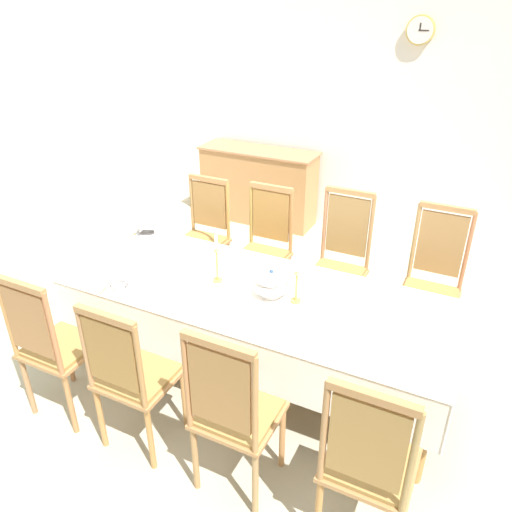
{
  "coord_description": "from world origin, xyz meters",
  "views": [
    {
      "loc": [
        1.31,
        -2.69,
        2.58
      ],
      "look_at": [
        -0.03,
        0.02,
        0.97
      ],
      "focal_mm": 35.09,
      "sensor_mm": 36.0,
      "label": 1
    }
  ],
  "objects_px": {
    "bowl_near_right": "(119,288)",
    "sideboard": "(258,185)",
    "chair_south_c": "(233,410)",
    "mounted_clock": "(420,30)",
    "candlestick_east": "(297,285)",
    "chair_south_d": "(368,462)",
    "chair_south_b": "(131,374)",
    "soup_tureen": "(271,283)",
    "chair_north_d": "(432,281)",
    "dining_table": "(255,300)",
    "spoon_primary": "(137,231)",
    "chair_north_c": "(340,260)",
    "candlestick_west": "(217,263)",
    "chair_north_b": "(264,246)",
    "spoon_secondary": "(108,284)",
    "chair_south_a": "(52,343)",
    "bowl_near_left": "(147,234)",
    "chair_north_a": "(204,234)"
  },
  "relations": [
    {
      "from": "chair_south_c",
      "to": "bowl_near_right",
      "type": "xyz_separation_m",
      "value": [
        -1.17,
        0.51,
        0.17
      ]
    },
    {
      "from": "chair_north_d",
      "to": "sideboard",
      "type": "bearing_deg",
      "value": -36.08
    },
    {
      "from": "chair_south_d",
      "to": "bowl_near_right",
      "type": "bearing_deg",
      "value": 165.17
    },
    {
      "from": "chair_south_d",
      "to": "spoon_primary",
      "type": "height_order",
      "value": "chair_south_d"
    },
    {
      "from": "chair_south_b",
      "to": "soup_tureen",
      "type": "height_order",
      "value": "chair_south_b"
    },
    {
      "from": "chair_south_d",
      "to": "mounted_clock",
      "type": "height_order",
      "value": "mounted_clock"
    },
    {
      "from": "chair_south_d",
      "to": "spoon_secondary",
      "type": "xyz_separation_m",
      "value": [
        -2.03,
        0.53,
        0.15
      ]
    },
    {
      "from": "bowl_near_right",
      "to": "sideboard",
      "type": "distance_m",
      "value": 3.07
    },
    {
      "from": "chair_south_b",
      "to": "chair_south_d",
      "type": "xyz_separation_m",
      "value": [
        1.43,
        -0.0,
        0.01
      ]
    },
    {
      "from": "chair_south_c",
      "to": "mounted_clock",
      "type": "height_order",
      "value": "mounted_clock"
    },
    {
      "from": "chair_south_c",
      "to": "soup_tureen",
      "type": "height_order",
      "value": "chair_south_c"
    },
    {
      "from": "chair_south_c",
      "to": "sideboard",
      "type": "distance_m",
      "value": 3.88
    },
    {
      "from": "chair_north_d",
      "to": "sideboard",
      "type": "relative_size",
      "value": 0.82
    },
    {
      "from": "chair_south_a",
      "to": "bowl_near_left",
      "type": "xyz_separation_m",
      "value": [
        -0.22,
        1.3,
        0.17
      ]
    },
    {
      "from": "candlestick_east",
      "to": "sideboard",
      "type": "xyz_separation_m",
      "value": [
        -1.56,
        2.61,
        -0.42
      ]
    },
    {
      "from": "chair_north_c",
      "to": "candlestick_west",
      "type": "xyz_separation_m",
      "value": [
        -0.63,
        -0.92,
        0.28
      ]
    },
    {
      "from": "bowl_near_left",
      "to": "bowl_near_right",
      "type": "relative_size",
      "value": 1.03
    },
    {
      "from": "soup_tureen",
      "to": "chair_north_d",
      "type": "bearing_deg",
      "value": 44.46
    },
    {
      "from": "bowl_near_left",
      "to": "candlestick_west",
      "type": "bearing_deg",
      "value": -22.57
    },
    {
      "from": "chair_north_b",
      "to": "chair_north_d",
      "type": "relative_size",
      "value": 0.94
    },
    {
      "from": "chair_north_b",
      "to": "soup_tureen",
      "type": "bearing_deg",
      "value": 117.92
    },
    {
      "from": "chair_south_d",
      "to": "bowl_near_right",
      "type": "xyz_separation_m",
      "value": [
        -1.91,
        0.51,
        0.17
      ]
    },
    {
      "from": "candlestick_east",
      "to": "chair_south_d",
      "type": "bearing_deg",
      "value": -50.48
    },
    {
      "from": "dining_table",
      "to": "chair_south_c",
      "type": "relative_size",
      "value": 2.41
    },
    {
      "from": "chair_south_b",
      "to": "candlestick_east",
      "type": "distance_m",
      "value": 1.17
    },
    {
      "from": "candlestick_west",
      "to": "bowl_near_left",
      "type": "height_order",
      "value": "candlestick_west"
    },
    {
      "from": "chair_south_c",
      "to": "sideboard",
      "type": "xyz_separation_m",
      "value": [
        -1.58,
        3.54,
        -0.14
      ]
    },
    {
      "from": "spoon_primary",
      "to": "chair_south_a",
      "type": "bearing_deg",
      "value": -81.09
    },
    {
      "from": "chair_north_a",
      "to": "spoon_primary",
      "type": "relative_size",
      "value": 6.11
    },
    {
      "from": "chair_south_d",
      "to": "bowl_near_left",
      "type": "xyz_separation_m",
      "value": [
        -2.28,
        1.3,
        0.17
      ]
    },
    {
      "from": "chair_north_c",
      "to": "candlestick_west",
      "type": "relative_size",
      "value": 3.25
    },
    {
      "from": "dining_table",
      "to": "chair_south_a",
      "type": "height_order",
      "value": "chair_south_a"
    },
    {
      "from": "chair_north_b",
      "to": "bowl_near_left",
      "type": "relative_size",
      "value": 6.38
    },
    {
      "from": "chair_south_a",
      "to": "spoon_secondary",
      "type": "distance_m",
      "value": 0.56
    },
    {
      "from": "mounted_clock",
      "to": "chair_south_a",
      "type": "bearing_deg",
      "value": -110.02
    },
    {
      "from": "chair_south_c",
      "to": "chair_north_d",
      "type": "relative_size",
      "value": 0.96
    },
    {
      "from": "chair_north_d",
      "to": "bowl_near_right",
      "type": "xyz_separation_m",
      "value": [
        -1.91,
        -1.34,
        0.15
      ]
    },
    {
      "from": "chair_north_b",
      "to": "chair_south_c",
      "type": "bearing_deg",
      "value": 110.59
    },
    {
      "from": "chair_south_a",
      "to": "chair_north_d",
      "type": "distance_m",
      "value": 2.76
    },
    {
      "from": "chair_south_a",
      "to": "chair_south_d",
      "type": "bearing_deg",
      "value": -0.03
    },
    {
      "from": "chair_south_c",
      "to": "sideboard",
      "type": "height_order",
      "value": "chair_south_c"
    },
    {
      "from": "bowl_near_left",
      "to": "mounted_clock",
      "type": "height_order",
      "value": "mounted_clock"
    },
    {
      "from": "dining_table",
      "to": "bowl_near_left",
      "type": "distance_m",
      "value": 1.28
    },
    {
      "from": "spoon_secondary",
      "to": "spoon_primary",
      "type": "bearing_deg",
      "value": 99.58
    },
    {
      "from": "soup_tureen",
      "to": "candlestick_west",
      "type": "bearing_deg",
      "value": -180.0
    },
    {
      "from": "soup_tureen",
      "to": "bowl_near_right",
      "type": "bearing_deg",
      "value": -156.86
    },
    {
      "from": "chair_north_b",
      "to": "chair_south_d",
      "type": "xyz_separation_m",
      "value": [
        1.43,
        -1.84,
        0.0
      ]
    },
    {
      "from": "mounted_clock",
      "to": "candlestick_east",
      "type": "bearing_deg",
      "value": -91.54
    },
    {
      "from": "chair_north_b",
      "to": "sideboard",
      "type": "xyz_separation_m",
      "value": [
        -0.89,
        1.69,
        -0.13
      ]
    },
    {
      "from": "dining_table",
      "to": "soup_tureen",
      "type": "relative_size",
      "value": 11.12
    }
  ]
}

